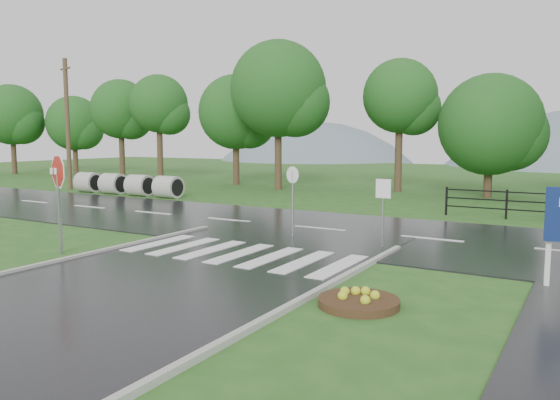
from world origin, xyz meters
The scene contains 11 objects.
ground centered at (0.00, 0.00, 0.00)m, with size 120.00×120.00×0.00m, color #26541C.
main_road centered at (0.00, 10.00, 0.00)m, with size 90.00×8.00×0.04m, color black.
crosswalk centered at (0.00, 5.00, 0.06)m, with size 6.50×2.80×0.02m.
hills centered at (3.49, 65.00, -15.54)m, with size 102.00×48.00×48.00m.
treeline centered at (1.00, 24.00, 0.00)m, with size 83.20×5.20×10.00m.
culvert_pipes centered at (-14.76, 15.00, 0.60)m, with size 7.60×1.20×1.20m.
stop_sign centered at (-4.47, 2.61, 2.07)m, with size 1.28×0.44×3.01m.
flower_bed centered at (4.61, 2.37, 0.12)m, with size 1.59×1.59×0.32m.
reg_sign_small centered at (3.08, 7.93, 1.47)m, with size 0.46×0.05×2.06m.
reg_sign_round centered at (-0.07, 8.14, 1.47)m, with size 0.53×0.17×2.34m.
utility_pole_west centered at (-20.21, 15.50, 4.12)m, with size 1.40×0.51×8.11m.
Camera 1 is at (8.51, -7.31, 3.28)m, focal length 35.00 mm.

